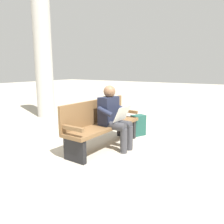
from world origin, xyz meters
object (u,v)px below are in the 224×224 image
Objects in this scene: person_seated at (114,116)px; backpack at (138,125)px; support_pillar at (43,50)px; bench_near at (101,124)px.

backpack is at bearing -178.93° from person_seated.
person_seated is 3.83m from support_pillar.
backpack is at bearing 86.03° from support_pillar.
bench_near reaches higher than backpack.
bench_near is at bearing 67.28° from support_pillar.
support_pillar reaches higher than person_seated.
backpack is 3.81m from support_pillar.
backpack is at bearing 168.69° from bench_near.
support_pillar is at bearing -111.50° from bench_near.
support_pillar is (-0.23, -3.34, 1.81)m from backpack.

